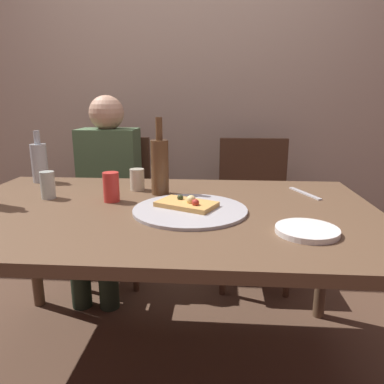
{
  "coord_description": "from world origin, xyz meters",
  "views": [
    {
      "loc": [
        0.23,
        -1.34,
        1.15
      ],
      "look_at": [
        0.12,
        0.06,
        0.79
      ],
      "focal_mm": 33.9,
      "sensor_mm": 36.0,
      "label": 1
    }
  ],
  "objects_px": {
    "dining_table": "(159,224)",
    "tumbler_near": "(137,179)",
    "chair_left": "(114,198)",
    "guest_in_sweater": "(106,185)",
    "pizza_slice_last": "(187,204)",
    "pizza_tray": "(190,210)",
    "soda_can": "(111,187)",
    "chair_right": "(253,201)",
    "table_knife": "(305,193)",
    "water_bottle": "(160,165)",
    "plate_stack": "(307,231)",
    "tumbler_far": "(48,185)",
    "beer_bottle": "(39,162)"
  },
  "relations": [
    {
      "from": "dining_table",
      "to": "beer_bottle",
      "type": "bearing_deg",
      "value": 148.89
    },
    {
      "from": "dining_table",
      "to": "tumbler_near",
      "type": "distance_m",
      "value": 0.33
    },
    {
      "from": "dining_table",
      "to": "tumbler_near",
      "type": "height_order",
      "value": "tumbler_near"
    },
    {
      "from": "beer_bottle",
      "to": "tumbler_far",
      "type": "xyz_separation_m",
      "value": [
        0.18,
        -0.3,
        -0.04
      ]
    },
    {
      "from": "pizza_tray",
      "to": "chair_right",
      "type": "relative_size",
      "value": 0.48
    },
    {
      "from": "table_knife",
      "to": "soda_can",
      "type": "bearing_deg",
      "value": 80.22
    },
    {
      "from": "table_knife",
      "to": "chair_left",
      "type": "xyz_separation_m",
      "value": [
        -1.07,
        0.66,
        -0.23
      ]
    },
    {
      "from": "water_bottle",
      "to": "guest_in_sweater",
      "type": "relative_size",
      "value": 0.29
    },
    {
      "from": "table_knife",
      "to": "pizza_slice_last",
      "type": "bearing_deg",
      "value": 96.12
    },
    {
      "from": "plate_stack",
      "to": "guest_in_sweater",
      "type": "bearing_deg",
      "value": 133.88
    },
    {
      "from": "pizza_tray",
      "to": "chair_left",
      "type": "height_order",
      "value": "chair_left"
    },
    {
      "from": "tumbler_near",
      "to": "plate_stack",
      "type": "height_order",
      "value": "tumbler_near"
    },
    {
      "from": "tumbler_near",
      "to": "beer_bottle",
      "type": "bearing_deg",
      "value": 166.04
    },
    {
      "from": "chair_left",
      "to": "pizza_slice_last",
      "type": "bearing_deg",
      "value": 121.23
    },
    {
      "from": "chair_left",
      "to": "chair_right",
      "type": "bearing_deg",
      "value": -180.0
    },
    {
      "from": "dining_table",
      "to": "chair_right",
      "type": "distance_m",
      "value": 1.03
    },
    {
      "from": "water_bottle",
      "to": "chair_left",
      "type": "xyz_separation_m",
      "value": [
        -0.42,
        0.7,
        -0.35
      ]
    },
    {
      "from": "pizza_slice_last",
      "to": "water_bottle",
      "type": "bearing_deg",
      "value": 121.65
    },
    {
      "from": "chair_left",
      "to": "tumbler_near",
      "type": "bearing_deg",
      "value": 115.62
    },
    {
      "from": "chair_left",
      "to": "chair_right",
      "type": "xyz_separation_m",
      "value": [
        0.91,
        0.0,
        0.0
      ]
    },
    {
      "from": "dining_table",
      "to": "chair_right",
      "type": "height_order",
      "value": "chair_right"
    },
    {
      "from": "tumbler_far",
      "to": "plate_stack",
      "type": "xyz_separation_m",
      "value": [
        1.0,
        -0.34,
        -0.05
      ]
    },
    {
      "from": "dining_table",
      "to": "guest_in_sweater",
      "type": "bearing_deg",
      "value": 120.66
    },
    {
      "from": "tumbler_far",
      "to": "chair_left",
      "type": "bearing_deg",
      "value": 87.34
    },
    {
      "from": "dining_table",
      "to": "pizza_tray",
      "type": "xyz_separation_m",
      "value": [
        0.12,
        -0.04,
        0.07
      ]
    },
    {
      "from": "plate_stack",
      "to": "pizza_tray",
      "type": "bearing_deg",
      "value": 152.71
    },
    {
      "from": "beer_bottle",
      "to": "soda_can",
      "type": "bearing_deg",
      "value": -35.43
    },
    {
      "from": "table_knife",
      "to": "chair_left",
      "type": "distance_m",
      "value": 1.28
    },
    {
      "from": "pizza_tray",
      "to": "soda_can",
      "type": "distance_m",
      "value": 0.36
    },
    {
      "from": "pizza_tray",
      "to": "plate_stack",
      "type": "bearing_deg",
      "value": -27.29
    },
    {
      "from": "plate_stack",
      "to": "chair_left",
      "type": "bearing_deg",
      "value": 129.88
    },
    {
      "from": "dining_table",
      "to": "pizza_slice_last",
      "type": "relative_size",
      "value": 6.65
    },
    {
      "from": "chair_left",
      "to": "plate_stack",
      "type": "bearing_deg",
      "value": 129.88
    },
    {
      "from": "dining_table",
      "to": "table_knife",
      "type": "height_order",
      "value": "table_knife"
    },
    {
      "from": "beer_bottle",
      "to": "table_knife",
      "type": "bearing_deg",
      "value": -6.68
    },
    {
      "from": "pizza_slice_last",
      "to": "chair_right",
      "type": "xyz_separation_m",
      "value": [
        0.34,
        0.93,
        -0.25
      ]
    },
    {
      "from": "tumbler_near",
      "to": "water_bottle",
      "type": "bearing_deg",
      "value": -28.51
    },
    {
      "from": "beer_bottle",
      "to": "plate_stack",
      "type": "distance_m",
      "value": 1.35
    },
    {
      "from": "plate_stack",
      "to": "soda_can",
      "type": "bearing_deg",
      "value": 156.42
    },
    {
      "from": "chair_right",
      "to": "guest_in_sweater",
      "type": "relative_size",
      "value": 0.77
    },
    {
      "from": "chair_left",
      "to": "guest_in_sweater",
      "type": "relative_size",
      "value": 0.77
    },
    {
      "from": "chair_left",
      "to": "guest_in_sweater",
      "type": "distance_m",
      "value": 0.2
    },
    {
      "from": "tumbler_far",
      "to": "soda_can",
      "type": "height_order",
      "value": "soda_can"
    },
    {
      "from": "pizza_slice_last",
      "to": "table_knife",
      "type": "bearing_deg",
      "value": 28.19
    },
    {
      "from": "soda_can",
      "to": "table_knife",
      "type": "xyz_separation_m",
      "value": [
        0.82,
        0.18,
        -0.06
      ]
    },
    {
      "from": "pizza_tray",
      "to": "guest_in_sweater",
      "type": "relative_size",
      "value": 0.37
    },
    {
      "from": "soda_can",
      "to": "tumbler_near",
      "type": "bearing_deg",
      "value": 72.36
    },
    {
      "from": "pizza_slice_last",
      "to": "chair_left",
      "type": "relative_size",
      "value": 0.28
    },
    {
      "from": "pizza_tray",
      "to": "tumbler_far",
      "type": "xyz_separation_m",
      "value": [
        -0.61,
        0.14,
        0.05
      ]
    },
    {
      "from": "water_bottle",
      "to": "tumbler_near",
      "type": "height_order",
      "value": "water_bottle"
    }
  ]
}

